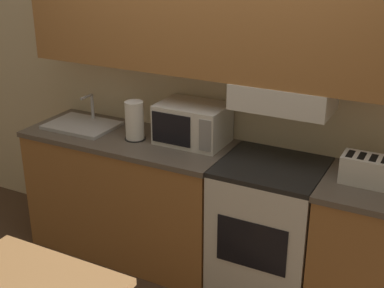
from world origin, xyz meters
TOP-DOWN VIEW (x-y plane):
  - ground_plane at (0.00, 0.00)m, footprint 16.00×16.00m
  - wall_back at (0.01, -0.06)m, footprint 5.06×0.38m
  - lower_counter_main at (-0.59, -0.30)m, footprint 1.49×0.61m
  - lower_counter_right_stub at (1.07, -0.30)m, footprint 0.54×0.61m
  - stove_range at (0.48, -0.30)m, footprint 0.64×0.60m
  - microwave at (-0.13, -0.19)m, footprint 0.46×0.34m
  - toaster at (1.03, -0.28)m, footprint 0.29×0.17m
  - sink_basin at (-0.99, -0.30)m, footprint 0.49×0.36m
  - paper_towel_roll at (-0.51, -0.32)m, footprint 0.15×0.15m

SIDE VIEW (x-z plane):
  - ground_plane at x=0.00m, z-range 0.00..0.00m
  - stove_range at x=0.48m, z-range 0.00..0.93m
  - lower_counter_main at x=-0.59m, z-range 0.00..0.93m
  - lower_counter_right_stub at x=1.07m, z-range 0.00..0.93m
  - sink_basin at x=-0.99m, z-range 0.83..1.05m
  - toaster at x=1.03m, z-range 0.93..1.09m
  - paper_towel_roll at x=-0.51m, z-range 0.92..1.19m
  - microwave at x=-0.13m, z-range 0.93..1.20m
  - wall_back at x=0.01m, z-range 0.19..2.74m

